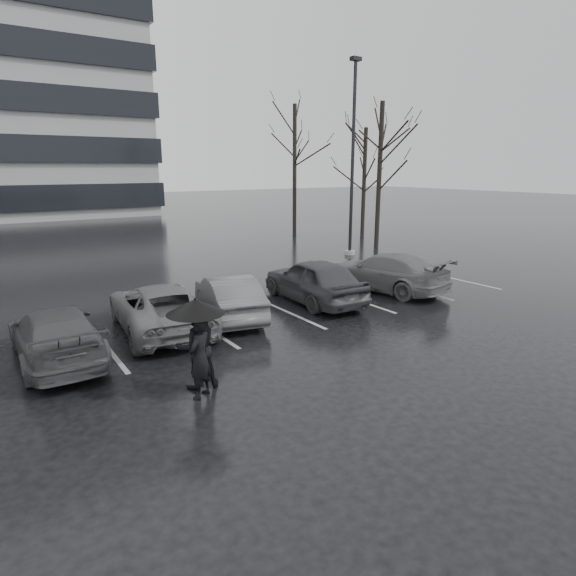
# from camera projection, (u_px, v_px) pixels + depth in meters

# --- Properties ---
(ground) EXTENTS (160.00, 160.00, 0.00)m
(ground) POSITION_uv_depth(u_px,v_px,m) (309.00, 333.00, 13.43)
(ground) COLOR black
(ground) RESTS_ON ground
(car_main) EXTENTS (2.07, 4.59, 1.53)m
(car_main) POSITION_uv_depth(u_px,v_px,m) (314.00, 280.00, 16.40)
(car_main) COLOR black
(car_main) RESTS_ON ground
(car_west_a) EXTENTS (2.25, 4.23, 1.33)m
(car_west_a) POSITION_uv_depth(u_px,v_px,m) (229.00, 297.00, 14.69)
(car_west_a) COLOR #313134
(car_west_a) RESTS_ON ground
(car_west_b) EXTENTS (2.70, 5.03, 1.34)m
(car_west_b) POSITION_uv_depth(u_px,v_px,m) (160.00, 307.00, 13.54)
(car_west_b) COLOR #48484A
(car_west_b) RESTS_ON ground
(car_west_c) EXTENTS (1.81, 4.43, 1.28)m
(car_west_c) POSITION_uv_depth(u_px,v_px,m) (56.00, 335.00, 11.42)
(car_west_c) COLOR black
(car_west_c) RESTS_ON ground
(car_east) EXTENTS (2.81, 5.15, 1.41)m
(car_east) POSITION_uv_depth(u_px,v_px,m) (385.00, 272.00, 17.99)
(car_east) COLOR #48484A
(car_east) RESTS_ON ground
(pedestrian_left) EXTENTS (0.73, 0.68, 1.68)m
(pedestrian_left) POSITION_uv_depth(u_px,v_px,m) (200.00, 358.00, 9.50)
(pedestrian_left) COLOR black
(pedestrian_left) RESTS_ON ground
(pedestrian_right) EXTENTS (0.96, 0.80, 1.79)m
(pedestrian_right) POSITION_uv_depth(u_px,v_px,m) (197.00, 347.00, 9.92)
(pedestrian_right) COLOR black
(pedestrian_right) RESTS_ON ground
(umbrella) EXTENTS (1.18, 1.18, 2.00)m
(umbrella) POSITION_uv_depth(u_px,v_px,m) (195.00, 306.00, 9.53)
(umbrella) COLOR black
(umbrella) RESTS_ON ground
(lamp_post) EXTENTS (0.53, 0.53, 9.70)m
(lamp_post) POSITION_uv_depth(u_px,v_px,m) (352.00, 169.00, 24.52)
(lamp_post) COLOR #939396
(lamp_post) RESTS_ON ground
(stall_stripes) EXTENTS (19.72, 5.00, 0.00)m
(stall_stripes) POSITION_uv_depth(u_px,v_px,m) (242.00, 315.00, 15.03)
(stall_stripes) COLOR #A2A2A4
(stall_stripes) RESTS_ON ground
(tree_east) EXTENTS (0.26, 0.26, 8.00)m
(tree_east) POSITION_uv_depth(u_px,v_px,m) (379.00, 177.00, 26.96)
(tree_east) COLOR black
(tree_east) RESTS_ON ground
(tree_ne) EXTENTS (0.26, 0.26, 7.00)m
(tree_ne) POSITION_uv_depth(u_px,v_px,m) (364.00, 183.00, 31.66)
(tree_ne) COLOR black
(tree_ne) RESTS_ON ground
(tree_north) EXTENTS (0.26, 0.26, 8.50)m
(tree_north) POSITION_uv_depth(u_px,v_px,m) (295.00, 171.00, 32.04)
(tree_north) COLOR black
(tree_north) RESTS_ON ground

